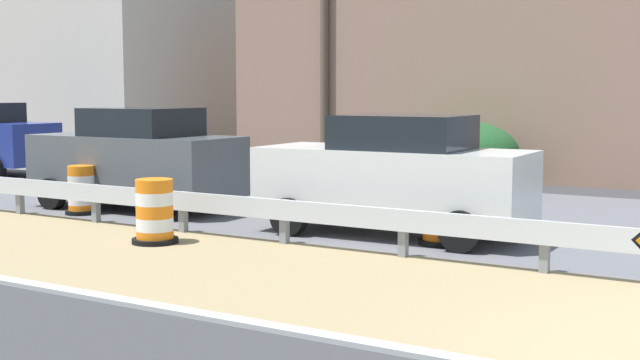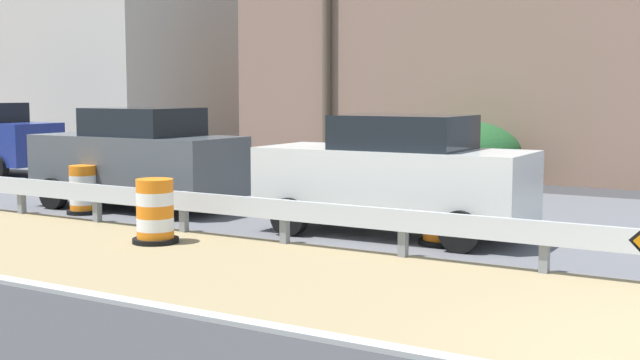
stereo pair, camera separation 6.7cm
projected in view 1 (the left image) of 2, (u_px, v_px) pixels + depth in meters
traffic_barrel_nearest at (441, 216)px, 13.11m from camera, size 0.70×0.70×0.99m
traffic_barrel_close at (155, 214)px, 13.23m from camera, size 0.74×0.74×1.02m
traffic_barrel_mid at (82, 192)px, 16.35m from camera, size 0.64×0.64×0.95m
car_lead_near_lane at (137, 159)px, 16.98m from camera, size 2.08×4.41×2.06m
car_distant_b at (394, 176)px, 13.87m from camera, size 2.06×4.58×2.01m
roadside_shop_near at (493, 62)px, 26.24m from camera, size 9.02×14.13×6.55m
roadside_shop_far at (99, 68)px, 32.60m from camera, size 8.87×11.29×6.49m
utility_pole_near at (324, 24)px, 24.11m from camera, size 0.24×1.80×8.34m
bush_roadside at (461, 153)px, 20.96m from camera, size 2.91×2.91×1.67m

